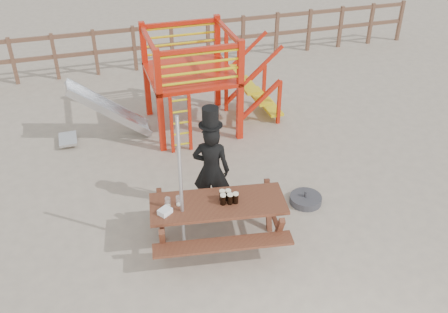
# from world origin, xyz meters

# --- Properties ---
(ground) EXTENTS (60.00, 60.00, 0.00)m
(ground) POSITION_xyz_m (0.00, 0.00, 0.00)
(ground) COLOR tan
(ground) RESTS_ON ground
(back_fence) EXTENTS (15.09, 0.09, 1.20)m
(back_fence) POSITION_xyz_m (0.00, 7.00, 0.74)
(back_fence) COLOR brown
(back_fence) RESTS_ON ground
(playground_fort) EXTENTS (4.71, 1.84, 2.10)m
(playground_fort) POSITION_xyz_m (0.12, 3.58, 1.07)
(playground_fort) COLOR red
(playground_fort) RESTS_ON ground
(picnic_table) EXTENTS (2.16, 1.65, 0.77)m
(picnic_table) POSITION_xyz_m (-0.32, -0.11, 0.48)
(picnic_table) COLOR brown
(picnic_table) RESTS_ON ground
(man_with_hat) EXTENTS (0.70, 0.60, 1.92)m
(man_with_hat) POSITION_xyz_m (-0.20, 0.65, 0.86)
(man_with_hat) COLOR black
(man_with_hat) RESTS_ON ground
(metal_pole) EXTENTS (0.05, 0.05, 2.30)m
(metal_pole) POSITION_xyz_m (-0.86, -0.15, 1.15)
(metal_pole) COLOR #B2B2B7
(metal_pole) RESTS_ON ground
(parasol_base) EXTENTS (0.54, 0.54, 0.23)m
(parasol_base) POSITION_xyz_m (1.39, 0.40, 0.06)
(parasol_base) COLOR #35353A
(parasol_base) RESTS_ON ground
(paper_bag) EXTENTS (0.23, 0.22, 0.08)m
(paper_bag) POSITION_xyz_m (-1.10, -0.14, 0.81)
(paper_bag) COLOR white
(paper_bag) RESTS_ON picnic_table
(stout_pints) EXTENTS (0.27, 0.20, 0.17)m
(stout_pints) POSITION_xyz_m (-0.17, -0.14, 0.85)
(stout_pints) COLOR black
(stout_pints) RESTS_ON picnic_table
(empty_glasses) EXTENTS (0.24, 0.09, 0.15)m
(empty_glasses) POSITION_xyz_m (-0.95, 0.01, 0.84)
(empty_glasses) COLOR silver
(empty_glasses) RESTS_ON picnic_table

